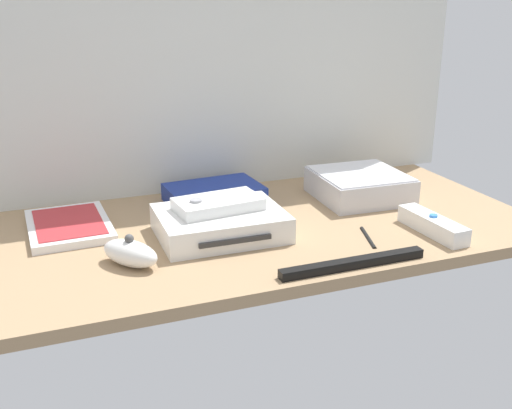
# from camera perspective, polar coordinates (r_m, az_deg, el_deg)

# --- Properties ---
(ground_plane) EXTENTS (1.00, 0.48, 0.02)m
(ground_plane) POSITION_cam_1_polar(r_m,az_deg,el_deg) (1.09, 0.00, -2.48)
(ground_plane) COLOR #9E7F5B
(ground_plane) RESTS_ON ground
(back_wall) EXTENTS (1.10, 0.01, 0.64)m
(back_wall) POSITION_cam_1_polar(r_m,az_deg,el_deg) (1.25, -4.23, 15.86)
(back_wall) COLOR silver
(back_wall) RESTS_ON ground
(game_console) EXTENTS (0.21, 0.17, 0.04)m
(game_console) POSITION_cam_1_polar(r_m,az_deg,el_deg) (1.04, -3.35, -1.77)
(game_console) COLOR white
(game_console) RESTS_ON ground_plane
(mini_computer) EXTENTS (0.18, 0.18, 0.05)m
(mini_computer) POSITION_cam_1_polar(r_m,az_deg,el_deg) (1.24, 9.65, 1.79)
(mini_computer) COLOR silver
(mini_computer) RESTS_ON ground_plane
(game_case) EXTENTS (0.14, 0.19, 0.02)m
(game_case) POSITION_cam_1_polar(r_m,az_deg,el_deg) (1.12, -17.08, -1.89)
(game_case) COLOR white
(game_case) RESTS_ON ground_plane
(network_router) EXTENTS (0.19, 0.13, 0.03)m
(network_router) POSITION_cam_1_polar(r_m,az_deg,el_deg) (1.20, -3.94, 0.98)
(network_router) COLOR navy
(network_router) RESTS_ON ground_plane
(remote_wand) EXTENTS (0.04, 0.15, 0.03)m
(remote_wand) POSITION_cam_1_polar(r_m,az_deg,el_deg) (1.09, 16.17, -1.85)
(remote_wand) COLOR white
(remote_wand) RESTS_ON ground_plane
(remote_nunchuk) EXTENTS (0.10, 0.11, 0.05)m
(remote_nunchuk) POSITION_cam_1_polar(r_m,az_deg,el_deg) (0.95, -11.67, -4.47)
(remote_nunchuk) COLOR white
(remote_nunchuk) RESTS_ON ground_plane
(remote_classic_pad) EXTENTS (0.15, 0.09, 0.02)m
(remote_classic_pad) POSITION_cam_1_polar(r_m,az_deg,el_deg) (1.04, -3.57, 0.06)
(remote_classic_pad) COLOR white
(remote_classic_pad) RESTS_ON game_console
(sensor_bar) EXTENTS (0.24, 0.02, 0.01)m
(sensor_bar) POSITION_cam_1_polar(r_m,az_deg,el_deg) (0.94, 9.06, -5.44)
(sensor_bar) COLOR black
(sensor_bar) RESTS_ON ground_plane
(stylus_pen) EXTENTS (0.03, 0.09, 0.01)m
(stylus_pen) POSITION_cam_1_polar(r_m,az_deg,el_deg) (1.05, 10.43, -2.93)
(stylus_pen) COLOR black
(stylus_pen) RESTS_ON ground_plane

